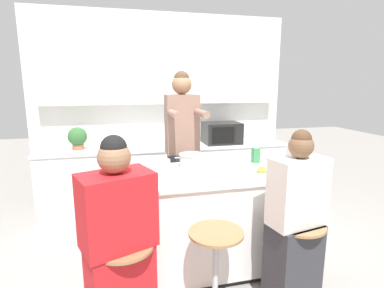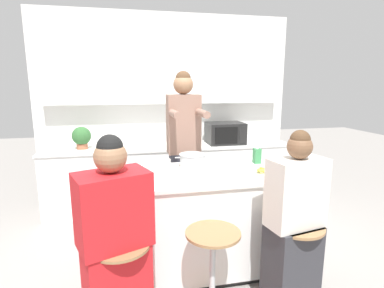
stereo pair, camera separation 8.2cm
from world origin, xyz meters
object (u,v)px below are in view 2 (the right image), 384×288
object	(u,v)px
person_wrapped_blanket	(115,247)
banana_bunch	(263,170)
bar_stool_center	(212,270)
person_cooking	(184,156)
potted_plant	(82,137)
bar_stool_leftmost	(122,284)
coffee_cup_near	(142,178)
bar_stool_rightmost	(295,261)
person_seated_near	(293,232)
kitchen_island	(194,221)
fruit_bowl	(159,163)
cooking_pot	(192,160)
microwave	(225,133)
juice_carton	(257,156)

from	to	relation	value
person_wrapped_blanket	banana_bunch	bearing A→B (deg)	2.39
bar_stool_center	banana_bunch	distance (m)	0.98
person_cooking	potted_plant	distance (m)	1.50
bar_stool_leftmost	coffee_cup_near	xyz separation A→B (m)	(0.18, 0.51, 0.58)
bar_stool_leftmost	banana_bunch	xyz separation A→B (m)	(1.25, 0.55, 0.57)
bar_stool_rightmost	person_seated_near	xyz separation A→B (m)	(-0.03, -0.00, 0.24)
banana_bunch	potted_plant	size ratio (longest dim) A/B	0.56
kitchen_island	person_seated_near	distance (m)	0.92
person_seated_near	fruit_bowl	bearing A→B (deg)	123.86
bar_stool_leftmost	person_wrapped_blanket	world-z (taller)	person_wrapped_blanket
cooking_pot	fruit_bowl	xyz separation A→B (m)	(-0.32, 0.06, -0.03)
banana_bunch	microwave	xyz separation A→B (m)	(0.17, 1.61, 0.08)
bar_stool_leftmost	microwave	size ratio (longest dim) A/B	1.35
cooking_pot	person_wrapped_blanket	bearing A→B (deg)	-128.97
kitchen_island	potted_plant	world-z (taller)	potted_plant
fruit_bowl	juice_carton	bearing A→B (deg)	-3.15
bar_stool_leftmost	bar_stool_rightmost	size ratio (longest dim) A/B	1.00
fruit_bowl	cooking_pot	bearing A→B (deg)	-11.16
cooking_pot	juice_carton	distance (m)	0.67
bar_stool_rightmost	person_cooking	world-z (taller)	person_cooking
kitchen_island	bar_stool_center	xyz separation A→B (m)	(0.00, -0.64, -0.08)
bar_stool_center	coffee_cup_near	distance (m)	0.88
kitchen_island	potted_plant	distance (m)	2.00
person_seated_near	potted_plant	distance (m)	2.85
kitchen_island	person_seated_near	bearing A→B (deg)	-47.32
bar_stool_rightmost	coffee_cup_near	bearing A→B (deg)	155.51
bar_stool_rightmost	person_wrapped_blanket	distance (m)	1.34
bar_stool_center	cooking_pot	size ratio (longest dim) A/B	2.07
bar_stool_center	coffee_cup_near	world-z (taller)	coffee_cup_near
person_cooking	cooking_pot	world-z (taller)	person_cooking
bar_stool_center	potted_plant	world-z (taller)	potted_plant
bar_stool_center	coffee_cup_near	xyz separation A→B (m)	(-0.46, 0.48, 0.58)
banana_bunch	potted_plant	world-z (taller)	potted_plant
bar_stool_rightmost	microwave	bearing A→B (deg)	86.36
bar_stool_leftmost	coffee_cup_near	bearing A→B (deg)	70.62
bar_stool_center	microwave	xyz separation A→B (m)	(0.78, 2.13, 0.64)
person_seated_near	bar_stool_rightmost	bearing A→B (deg)	-8.99
cooking_pot	person_cooking	bearing A→B (deg)	91.58
person_cooking	banana_bunch	xyz separation A→B (m)	(0.59, -0.71, 0.01)
bar_stool_center	microwave	size ratio (longest dim) A/B	1.35
person_seated_near	cooking_pot	world-z (taller)	person_seated_near
kitchen_island	fruit_bowl	bearing A→B (deg)	138.03
person_wrapped_blanket	person_seated_near	bearing A→B (deg)	-20.84
bar_stool_center	coffee_cup_near	size ratio (longest dim) A/B	5.97
bar_stool_rightmost	banana_bunch	bearing A→B (deg)	93.72
bar_stool_rightmost	cooking_pot	size ratio (longest dim) A/B	2.07
bar_stool_center	banana_bunch	xyz separation A→B (m)	(0.61, 0.52, 0.57)
person_wrapped_blanket	person_cooking	bearing A→B (deg)	40.56
coffee_cup_near	person_cooking	bearing A→B (deg)	57.66
bar_stool_leftmost	potted_plant	world-z (taller)	potted_plant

